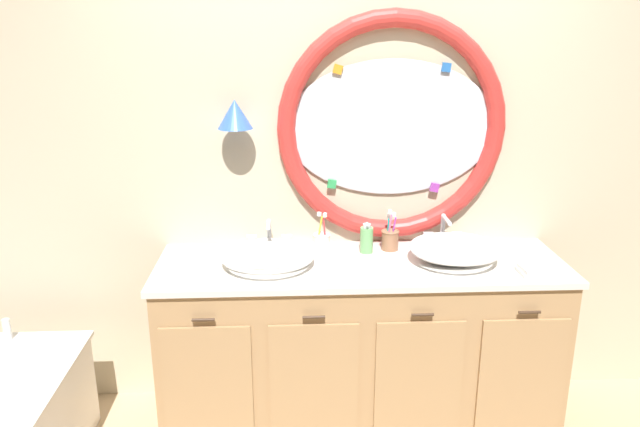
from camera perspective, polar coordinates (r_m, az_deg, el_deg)
back_wall_assembly at (r=3.17m, az=2.58°, el=4.97°), size 6.40×0.26×2.60m
vanity_counter at (r=3.17m, az=3.69°, el=-11.98°), size 1.98×0.64×0.89m
sink_basin_left at (r=2.92m, az=-4.90°, el=-3.94°), size 0.45×0.45×0.10m
sink_basin_right at (r=3.02m, az=12.48°, el=-3.22°), size 0.44×0.44×0.14m
faucet_set_left at (r=3.14m, az=-4.77°, el=-2.19°), size 0.23×0.13×0.16m
faucet_set_right at (r=3.23m, az=11.40°, el=-1.78°), size 0.20×0.15×0.17m
toothbrush_holder_left at (r=3.11m, az=0.16°, el=-2.55°), size 0.09×0.09×0.20m
toothbrush_holder_right at (r=3.14m, az=6.55°, el=-2.36°), size 0.09×0.09×0.22m
soap_dispenser at (r=3.08m, az=4.37°, el=-2.40°), size 0.07×0.07×0.16m
folded_hand_towel at (r=3.01m, az=19.80°, el=-5.01°), size 0.19×0.13×0.04m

